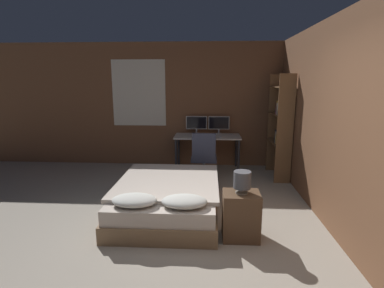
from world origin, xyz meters
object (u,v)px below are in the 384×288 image
Objects in this scene: office_chair at (204,162)px; monitor_left at (196,124)px; nightstand at (241,216)px; desk at (207,140)px; keyboard at (207,137)px; bedside_lamp at (242,180)px; bookshelf at (281,122)px; bed at (168,197)px; computer_mouse at (220,137)px; monitor_right at (219,124)px.

monitor_left is at bearing 100.25° from office_chair.
nightstand is 2.11m from office_chair.
desk is 4.06× the size of keyboard.
bedside_lamp is 2.60m from bookshelf.
bed is 1.18m from nightstand.
bedside_lamp is 0.19× the size of desk.
office_chair is 0.48× the size of bookshelf.
computer_mouse is at bearing 167.54° from bookshelf.
bedside_lamp is at bearing -81.37° from desk.
nightstand is 8.28× the size of computer_mouse.
bed is 1.49m from office_chair.
bed is 2.21m from computer_mouse.
monitor_right is at bearing 93.51° from bedside_lamp.
bed is 5.65× the size of keyboard.
nightstand is 0.60× the size of office_chair.
bed is at bearing -108.08° from monitor_right.
office_chair is at bearing -118.50° from computer_mouse.
keyboard is at bearing 99.35° from bedside_lamp.
keyboard is 0.35× the size of office_chair.
desk is at bearing -137.11° from monitor_right.
nightstand is at bearing -112.30° from bookshelf.
monitor_right is 1.22m from office_chair.
office_chair is 1.66m from bookshelf.
nightstand is at bearing -77.60° from monitor_left.
desk is at bearing 139.38° from computer_mouse.
monitor_left is at bearing 137.11° from desk.
office_chair is (-0.49, 2.05, 0.10)m from nightstand.
bedside_lamp is 0.78× the size of keyboard.
monitor_left is 6.50× the size of computer_mouse.
bed is at bearing -112.23° from computer_mouse.
office_chair reaches higher than nightstand.
keyboard reaches higher than nightstand.
keyboard is at bearing 74.50° from bed.
office_chair is at bearing -79.75° from monitor_left.
bedside_lamp is 0.13× the size of bookshelf.
bedside_lamp reaches higher than computer_mouse.
monitor_right reaches higher than computer_mouse.
office_chair is at bearing -106.23° from monitor_right.
computer_mouse reaches higher than nightstand.
bookshelf is at bearing 67.70° from nightstand.
monitor_left reaches higher than keyboard.
bookshelf is (1.96, 1.73, 0.87)m from bed.
bookshelf is (0.98, 2.38, 0.37)m from bedside_lamp.
monitor_left is 0.23× the size of bookshelf.
bedside_lamp is at bearing 56.31° from nightstand.
monitor_right is at bearing 148.84° from bookshelf.
office_chair is (-0.49, 2.05, -0.35)m from bedside_lamp.
desk is at bearing 161.29° from bookshelf.
bookshelf is at bearing -10.21° from keyboard.
nightstand is 2.16× the size of bedside_lamp.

